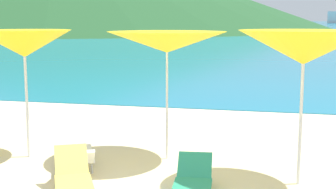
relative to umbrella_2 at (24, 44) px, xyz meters
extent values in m
cube|color=beige|center=(2.59, 7.67, -2.28)|extent=(50.00, 100.00, 0.30)
cube|color=teal|center=(2.59, 225.56, -2.12)|extent=(650.00, 440.00, 0.02)
cylinder|color=silver|center=(0.00, 0.00, -1.00)|extent=(0.05, 0.05, 2.26)
cone|color=yellow|center=(0.00, 0.00, 0.00)|extent=(1.74, 1.74, 0.50)
sphere|color=silver|center=(0.00, 0.00, 0.16)|extent=(0.07, 0.07, 0.07)
cylinder|color=silver|center=(2.57, 0.47, -1.00)|extent=(0.04, 0.04, 2.26)
cone|color=yellow|center=(2.57, 0.47, 0.04)|extent=(2.17, 2.17, 0.38)
sphere|color=silver|center=(2.57, 0.47, 0.16)|extent=(0.07, 0.07, 0.07)
cylinder|color=silver|center=(4.92, -0.42, -0.99)|extent=(0.05, 0.05, 2.29)
cone|color=yellow|center=(4.92, -0.42, 0.02)|extent=(2.20, 2.20, 0.52)
sphere|color=silver|center=(4.92, -0.42, 0.18)|extent=(0.07, 0.07, 0.07)
cube|color=#268C66|center=(3.36, -1.00, -1.77)|extent=(0.56, 0.44, 0.35)
cylinder|color=silver|center=(3.16, -1.30, -2.04)|extent=(0.04, 0.04, 0.18)
cylinder|color=silver|center=(3.62, -1.25, -2.04)|extent=(0.04, 0.04, 0.18)
cube|color=#D8BF4C|center=(1.86, -2.08, -1.89)|extent=(1.03, 1.33, 0.05)
cube|color=#D8BF4C|center=(1.48, -1.35, -1.71)|extent=(0.64, 0.62, 0.40)
cylinder|color=silver|center=(1.44, -1.76, -2.02)|extent=(0.04, 0.04, 0.22)
cylinder|color=silver|center=(1.84, -1.56, -2.02)|extent=(0.04, 0.04, 0.22)
cube|color=white|center=(1.13, -0.40, -1.90)|extent=(1.01, 1.25, 0.05)
cube|color=white|center=(1.45, -1.06, -1.75)|extent=(0.68, 0.61, 0.33)
cylinder|color=silver|center=(1.21, 0.02, -2.03)|extent=(0.04, 0.04, 0.21)
cylinder|color=silver|center=(0.76, -0.20, -2.03)|extent=(0.04, 0.04, 0.21)
cylinder|color=silver|center=(1.54, -0.67, -2.03)|extent=(0.04, 0.04, 0.21)
cylinder|color=silver|center=(1.09, -0.89, -2.03)|extent=(0.04, 0.04, 0.21)
camera|label=1|loc=(4.61, -8.11, 0.46)|focal=52.20mm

